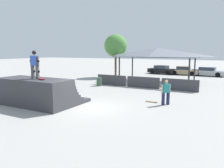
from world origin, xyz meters
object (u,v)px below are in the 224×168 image
skateboard_on_deck (42,79)px  trash_bin (99,82)px  tree_beside_pavilion (116,46)px  parked_car_silver (208,72)px  skater_on_deck (35,63)px  skateboard_on_ground (152,101)px  bystander_walking (166,91)px  parked_car_tan (184,71)px  parked_car_black (162,70)px

skateboard_on_deck → trash_bin: (-1.39, 8.92, -1.38)m
tree_beside_pavilion → parked_car_silver: 13.54m
skater_on_deck → skateboard_on_ground: size_ratio=2.12×
skateboard_on_ground → tree_beside_pavilion: size_ratio=0.15×
tree_beside_pavilion → parked_car_silver: bearing=33.1°
parked_car_silver → skateboard_on_ground: bearing=-89.7°
skateboard_on_deck → parked_car_silver: bearing=96.7°
skater_on_deck → trash_bin: (-0.76, 8.84, -2.33)m
bystander_walking → tree_beside_pavilion: 16.21m
skater_on_deck → tree_beside_pavilion: (-2.88, 16.51, 1.41)m
tree_beside_pavilion → trash_bin: (2.11, -7.67, -3.75)m
skater_on_deck → trash_bin: 9.17m
bystander_walking → tree_beside_pavilion: size_ratio=0.29×
parked_car_tan → trash_bin: bearing=-112.6°
skater_on_deck → parked_car_black: 23.59m
skateboard_on_deck → trash_bin: size_ratio=0.91×
parked_car_black → bystander_walking: bearing=-63.3°
bystander_walking → parked_car_tan: bearing=-128.3°
tree_beside_pavilion → trash_bin: 8.80m
bystander_walking → skateboard_on_ground: (-1.02, 0.28, -0.85)m
trash_bin → parked_car_tan: bearing=69.3°
skateboard_on_deck → parked_car_silver: (7.44, 23.74, -1.20)m
trash_bin → parked_car_silver: bearing=59.2°
tree_beside_pavilion → parked_car_black: 8.97m
skater_on_deck → parked_car_black: skater_on_deck is taller
skateboard_on_ground → tree_beside_pavilion: tree_beside_pavilion is taller
skateboard_on_deck → skateboard_on_ground: (5.52, 4.58, -1.74)m
bystander_walking → trash_bin: 9.19m
skateboard_on_deck → tree_beside_pavilion: 17.13m
trash_bin → parked_car_black: (2.32, 14.61, 0.18)m
trash_bin → parked_car_silver: parked_car_silver is taller
skateboard_on_deck → bystander_walking: 7.88m
tree_beside_pavilion → bystander_walking: bearing=-50.8°
trash_bin → parked_car_silver: 17.24m
skateboard_on_deck → parked_car_black: (0.93, 23.53, -1.20)m
skater_on_deck → bystander_walking: skater_on_deck is taller
skateboard_on_deck → bystander_walking: (6.54, 4.31, -0.89)m
skateboard_on_deck → parked_car_silver: 24.90m
bystander_walking → parked_car_black: bystander_walking is taller
skater_on_deck → parked_car_tan: (4.81, 23.60, -2.16)m
parked_car_silver → tree_beside_pavilion: bearing=-140.8°
skateboard_on_ground → parked_car_tan: parked_car_tan is taller
parked_car_tan → parked_car_silver: 3.25m
parked_car_silver → parked_car_tan: bearing=-173.1°
skater_on_deck → skateboard_on_ground: (6.15, 4.49, -2.70)m
skateboard_on_ground → skater_on_deck: bearing=34.1°
skater_on_deck → tree_beside_pavilion: size_ratio=0.31×
skateboard_on_ground → trash_bin: size_ratio=0.98×
skater_on_deck → parked_car_black: (1.56, 23.44, -2.16)m
parked_car_tan → skater_on_deck: bearing=-103.5°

